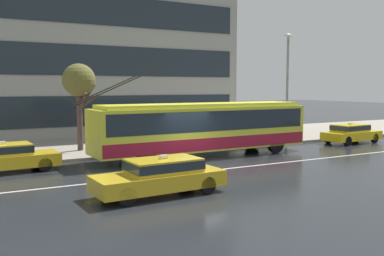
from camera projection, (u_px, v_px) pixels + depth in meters
ground_plane at (199, 166)px, 20.45m from camera, size 160.00×160.00×0.00m
sidewalk_slab at (132, 143)px, 28.40m from camera, size 80.00×10.00×0.14m
lane_centre_line at (212, 170)px, 19.40m from camera, size 72.00×0.14×0.01m
trolleybus at (204, 127)px, 23.29m from camera, size 13.31×2.80×4.89m
taxi_ahead_of_bus at (351, 133)px, 28.76m from camera, size 4.39×2.02×1.39m
taxi_oncoming_near at (161, 175)px, 14.96m from camera, size 4.69×1.94×1.39m
taxi_queued_behind_bus at (5, 157)px, 18.87m from camera, size 4.49×2.00×1.39m
bus_shelter at (162, 116)px, 25.86m from camera, size 3.77×1.64×2.53m
pedestrian_at_shelter at (110, 132)px, 24.85m from camera, size 0.47×0.47×1.69m
pedestrian_approaching_curb at (195, 119)px, 27.75m from camera, size 1.14×1.14×1.93m
pedestrian_walking_past at (169, 122)px, 24.69m from camera, size 1.37×1.37×2.03m
street_lamp at (287, 78)px, 28.89m from camera, size 0.60×0.32×7.18m
street_tree_bare at (79, 82)px, 24.24m from camera, size 2.01×2.13×4.95m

